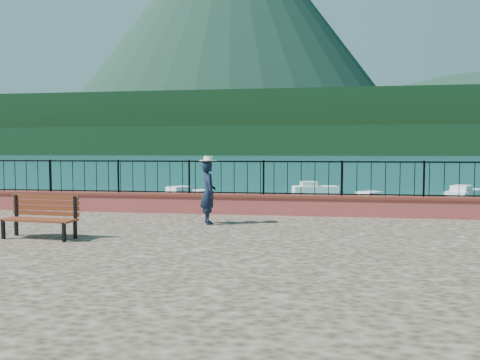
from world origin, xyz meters
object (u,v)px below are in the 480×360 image
(park_bench, at_px, (40,225))
(boat_3, at_px, (186,192))
(boat_5, at_px, (464,190))
(boat_4, at_px, (315,186))
(boat_0, at_px, (134,207))
(person, at_px, (208,192))
(boat_2, at_px, (376,198))
(boat_1, at_px, (332,210))

(park_bench, height_order, boat_3, park_bench)
(park_bench, height_order, boat_5, park_bench)
(boat_3, bearing_deg, boat_4, -23.95)
(boat_5, bearing_deg, boat_0, 156.06)
(person, bearing_deg, boat_2, -46.12)
(person, height_order, boat_4, person)
(boat_0, relative_size, boat_2, 1.04)
(boat_2, distance_m, boat_4, 8.51)
(boat_3, bearing_deg, boat_5, -46.72)
(park_bench, xyz_separation_m, boat_4, (5.92, 25.81, -1.07))
(person, bearing_deg, boat_4, -31.49)
(boat_1, xyz_separation_m, boat_3, (-8.90, 8.13, 0.00))
(boat_1, distance_m, boat_2, 6.53)
(boat_3, distance_m, boat_5, 18.44)
(park_bench, distance_m, boat_3, 20.30)
(park_bench, height_order, boat_2, park_bench)
(boat_0, xyz_separation_m, boat_2, (11.84, 5.99, 0.00))
(person, height_order, boat_2, person)
(boat_0, distance_m, boat_5, 21.84)
(park_bench, height_order, boat_1, park_bench)
(person, bearing_deg, boat_1, -44.45)
(boat_0, relative_size, boat_3, 0.89)
(boat_1, xyz_separation_m, boat_5, (9.16, 11.83, 0.00))
(park_bench, relative_size, boat_3, 0.42)
(boat_1, xyz_separation_m, boat_4, (-0.60, 13.80, 0.00))
(boat_1, distance_m, boat_5, 14.97)
(boat_1, height_order, boat_4, same)
(boat_2, xyz_separation_m, boat_3, (-11.58, 2.17, 0.00))
(person, distance_m, boat_0, 11.19)
(boat_5, bearing_deg, boat_1, 175.37)
(person, relative_size, boat_3, 0.41)
(boat_0, distance_m, boat_1, 9.16)
(boat_1, relative_size, boat_2, 1.12)
(boat_5, bearing_deg, boat_2, 165.33)
(boat_0, height_order, boat_4, same)
(boat_0, height_order, boat_1, same)
(park_bench, xyz_separation_m, person, (3.05, 2.47, 0.52))
(park_bench, bearing_deg, person, 44.04)
(person, relative_size, boat_0, 0.46)
(boat_5, bearing_deg, boat_4, 111.72)
(person, height_order, boat_1, person)
(boat_1, bearing_deg, boat_0, -145.30)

